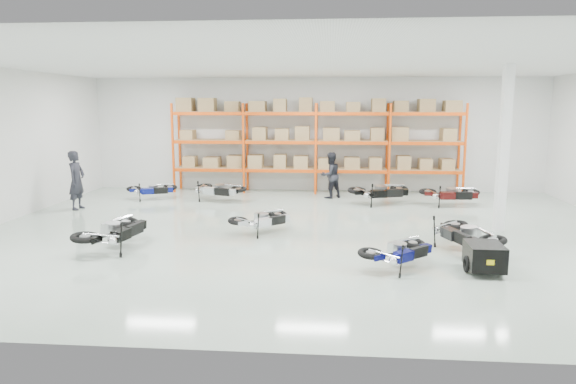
# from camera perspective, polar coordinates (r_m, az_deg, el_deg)

# --- Properties ---
(room) EXTENTS (18.00, 18.00, 18.00)m
(room) POSITION_cam_1_polar(r_m,az_deg,el_deg) (13.74, 2.39, 4.70)
(room) COLOR #ACC0B0
(room) RESTS_ON ground
(pallet_rack) EXTENTS (11.28, 0.98, 3.62)m
(pallet_rack) POSITION_cam_1_polar(r_m,az_deg,el_deg) (20.17, 3.14, 6.30)
(pallet_rack) COLOR #E5490C
(pallet_rack) RESTS_ON ground
(structural_column) EXTENTS (0.25, 0.25, 4.50)m
(structural_column) POSITION_cam_1_polar(r_m,az_deg,el_deg) (14.97, 22.84, 4.36)
(structural_column) COLOR white
(structural_column) RESTS_ON ground
(moto_blue_centre) EXTENTS (1.72, 1.65, 1.03)m
(moto_blue_centre) POSITION_cam_1_polar(r_m,az_deg,el_deg) (11.14, 12.30, -5.92)
(moto_blue_centre) COLOR #07094C
(moto_blue_centre) RESTS_ON ground
(moto_silver_left) EXTENTS (1.70, 1.64, 1.02)m
(moto_silver_left) POSITION_cam_1_polar(r_m,az_deg,el_deg) (13.87, -2.87, -2.65)
(moto_silver_left) COLOR silver
(moto_silver_left) RESTS_ON ground
(moto_black_far_left) EXTENTS (1.32, 2.06, 1.23)m
(moto_black_far_left) POSITION_cam_1_polar(r_m,az_deg,el_deg) (12.96, -18.69, -3.59)
(moto_black_far_left) COLOR black
(moto_black_far_left) RESTS_ON ground
(moto_touring_right) EXTENTS (1.43, 2.01, 1.18)m
(moto_touring_right) POSITION_cam_1_polar(r_m,az_deg,el_deg) (12.82, 19.06, -3.88)
(moto_touring_right) COLOR black
(moto_touring_right) RESTS_ON ground
(trailer) EXTENTS (0.78, 1.48, 0.62)m
(trailer) POSITION_cam_1_polar(r_m,az_deg,el_deg) (11.37, 20.98, -6.70)
(trailer) COLOR black
(trailer) RESTS_ON ground
(moto_back_a) EXTENTS (1.73, 1.24, 1.01)m
(moto_back_a) POSITION_cam_1_polar(r_m,az_deg,el_deg) (19.45, -14.88, 0.58)
(moto_back_a) COLOR navy
(moto_back_a) RESTS_ON ground
(moto_back_b) EXTENTS (1.96, 1.45, 1.14)m
(moto_back_b) POSITION_cam_1_polar(r_m,az_deg,el_deg) (18.65, -7.82, 0.64)
(moto_back_b) COLOR #B5BCBF
(moto_back_b) RESTS_ON ground
(moto_back_c) EXTENTS (2.10, 1.45, 1.23)m
(moto_back_c) POSITION_cam_1_polar(r_m,az_deg,el_deg) (18.14, 10.26, 0.45)
(moto_back_c) COLOR black
(moto_back_c) RESTS_ON ground
(moto_back_d) EXTENTS (1.80, 0.92, 1.15)m
(moto_back_d) POSITION_cam_1_polar(r_m,az_deg,el_deg) (18.46, 17.66, 0.18)
(moto_back_d) COLOR #3F0D0C
(moto_back_d) RESTS_ON ground
(person_left) EXTENTS (0.52, 0.74, 1.95)m
(person_left) POSITION_cam_1_polar(r_m,az_deg,el_deg) (18.35, -22.44, 1.22)
(person_left) COLOR #21222A
(person_left) RESTS_ON ground
(person_back) EXTENTS (1.05, 1.02, 1.71)m
(person_back) POSITION_cam_1_polar(r_m,az_deg,el_deg) (19.11, 4.73, 1.87)
(person_back) COLOR black
(person_back) RESTS_ON ground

